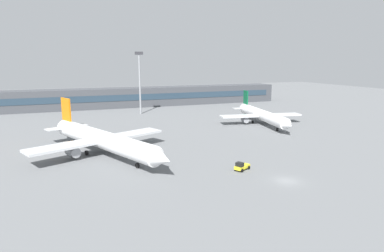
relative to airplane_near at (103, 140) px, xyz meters
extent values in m
plane|color=slate|center=(29.04, 10.62, -3.58)|extent=(400.00, 400.00, 0.00)
cube|color=#3F4247|center=(29.04, 80.86, 0.92)|extent=(136.33, 12.00, 9.00)
cube|color=#263847|center=(29.04, 74.81, 1.37)|extent=(129.52, 0.16, 2.80)
cylinder|color=white|center=(-0.12, 0.28, 0.04)|extent=(19.59, 37.91, 4.17)
cone|color=white|center=(8.51, -19.57, 0.04)|extent=(5.47, 5.79, 3.96)
cone|color=white|center=(-8.67, 19.93, 0.04)|extent=(4.34, 4.99, 2.92)
cube|color=orange|center=(-7.35, 16.89, 5.15)|extent=(2.29, 4.59, 6.04)
cube|color=silver|center=(-7.48, 17.20, 0.26)|extent=(11.30, 7.20, 0.26)
cube|color=silver|center=(-0.56, 1.29, -0.29)|extent=(32.31, 17.97, 0.55)
cylinder|color=gray|center=(-6.60, -1.34, -1.84)|extent=(3.42, 4.10, 2.20)
cylinder|color=gray|center=(5.48, 3.91, -1.84)|extent=(3.42, 4.10, 2.20)
cylinder|color=black|center=(5.40, -12.41, -3.03)|extent=(0.84, 1.18, 1.10)
cylinder|color=black|center=(-3.62, 1.15, -3.03)|extent=(0.84, 1.18, 1.10)
cylinder|color=black|center=(1.62, 3.43, -3.03)|extent=(0.84, 1.18, 1.10)
cylinder|color=white|center=(55.41, 19.63, -0.44)|extent=(9.16, 34.45, 3.62)
cone|color=white|center=(52.35, 1.09, -0.44)|extent=(4.04, 4.49, 3.44)
cone|color=white|center=(58.44, 37.99, -0.44)|extent=(3.09, 3.99, 2.54)
cube|color=#0C5933|center=(57.97, 35.15, 4.00)|extent=(1.02, 4.19, 5.24)
cube|color=silver|center=(58.01, 35.43, -0.25)|extent=(9.84, 4.19, 0.23)
cube|color=silver|center=(55.56, 20.57, -0.72)|extent=(28.96, 9.17, 0.48)
cylinder|color=gray|center=(49.92, 21.50, -2.07)|extent=(2.38, 3.32, 1.91)
cylinder|color=gray|center=(61.20, 19.63, -2.07)|extent=(2.38, 3.32, 1.91)
cylinder|color=black|center=(53.45, 7.77, -3.11)|extent=(0.53, 1.00, 0.95)
cylinder|color=black|center=(53.27, 21.91, -3.11)|extent=(0.53, 1.00, 0.95)
cylinder|color=black|center=(58.16, 21.10, -3.11)|extent=(0.53, 1.00, 0.95)
cube|color=yellow|center=(24.61, -21.07, -2.93)|extent=(3.89, 2.98, 0.60)
cube|color=black|center=(23.81, -21.48, -2.28)|extent=(1.62, 1.75, 0.90)
cylinder|color=black|center=(23.18, -20.92, -3.23)|extent=(0.74, 0.54, 0.70)
cylinder|color=black|center=(23.89, -22.31, -3.23)|extent=(0.74, 0.54, 0.70)
cylinder|color=black|center=(25.32, -19.82, -3.23)|extent=(0.74, 0.54, 0.70)
cylinder|color=black|center=(26.03, -21.21, -3.23)|extent=(0.74, 0.54, 0.70)
cylinder|color=gray|center=(21.26, 56.76, 8.36)|extent=(0.70, 0.70, 23.89)
cube|color=#333338|center=(21.26, 56.76, 20.91)|extent=(3.20, 0.80, 1.20)
camera|label=1|loc=(-7.22, -75.72, 17.63)|focal=30.71mm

